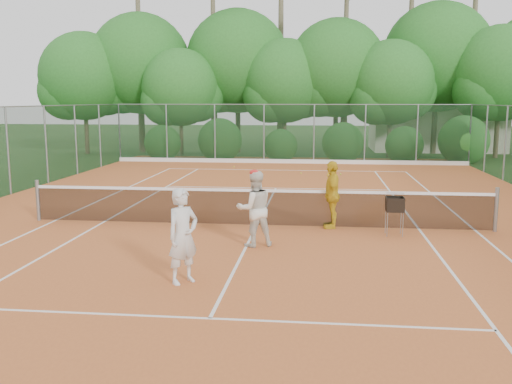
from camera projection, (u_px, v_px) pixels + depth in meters
ground at (257, 226)px, 14.77m from camera, size 120.00×120.00×0.00m
clay_court at (257, 226)px, 14.77m from camera, size 18.00×36.00×0.02m
club_building at (434, 127)px, 37.09m from camera, size 8.00×5.00×3.00m
tennis_net at (257, 206)px, 14.69m from camera, size 11.97×0.10×1.10m
player_white at (183, 236)px, 10.03m from camera, size 0.71×0.74×1.70m
player_center_grp at (254, 208)px, 12.60m from camera, size 1.00×0.90×1.72m
player_yellow at (332, 195)px, 14.41m from camera, size 0.48×1.03×1.71m
ball_hopper at (395, 205)px, 13.61m from camera, size 0.41×0.41×0.93m
stray_ball_a at (234, 167)px, 27.58m from camera, size 0.07×0.07×0.07m
stray_ball_b at (341, 174)px, 24.80m from camera, size 0.07×0.07×0.07m
stray_ball_c at (301, 173)px, 25.09m from camera, size 0.07×0.07×0.07m
court_markings at (257, 226)px, 14.77m from camera, size 11.03×23.83×0.01m
fence_back at (289, 134)px, 29.24m from camera, size 18.07×0.07×3.00m
tropical_treeline at (318, 68)px, 33.64m from camera, size 32.10×8.49×15.03m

